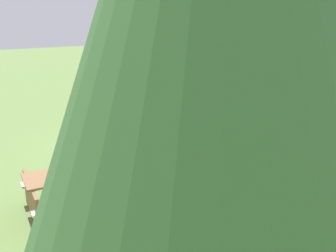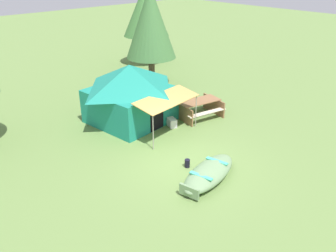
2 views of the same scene
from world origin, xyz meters
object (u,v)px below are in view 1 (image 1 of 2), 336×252
at_px(canvas_cabin_tent, 228,142).
at_px(picnic_table, 77,185).
at_px(beached_rowboat, 123,126).
at_px(fuel_can, 140,136).
at_px(pine_tree_back_right, 216,58).
at_px(cooler_box, 144,178).

distance_m(canvas_cabin_tent, picnic_table, 3.09).
relative_size(canvas_cabin_tent, picnic_table, 2.10).
height_order(beached_rowboat, canvas_cabin_tent, canvas_cabin_tent).
distance_m(fuel_can, pine_tree_back_right, 9.44).
distance_m(beached_rowboat, pine_tree_back_right, 10.22).
bearing_deg(fuel_can, picnic_table, 37.72).
bearing_deg(canvas_cabin_tent, fuel_can, -102.47).
bearing_deg(pine_tree_back_right, cooler_box, -121.75).
height_order(canvas_cabin_tent, picnic_table, canvas_cabin_tent).
bearing_deg(pine_tree_back_right, beached_rowboat, -119.54).
bearing_deg(pine_tree_back_right, picnic_table, -105.82).
height_order(cooler_box, fuel_can, cooler_box).
relative_size(picnic_table, cooler_box, 4.55).
height_order(canvas_cabin_tent, cooler_box, canvas_cabin_tent).
relative_size(beached_rowboat, fuel_can, 9.70).
distance_m(canvas_cabin_tent, pine_tree_back_right, 5.35).
relative_size(cooler_box, pine_tree_back_right, 0.09).
bearing_deg(cooler_box, picnic_table, -2.30).
bearing_deg(fuel_can, canvas_cabin_tent, 77.53).
xyz_separation_m(canvas_cabin_tent, fuel_can, (-0.96, -4.35, -1.15)).
relative_size(picnic_table, fuel_can, 7.47).
relative_size(beached_rowboat, pine_tree_back_right, 0.53).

